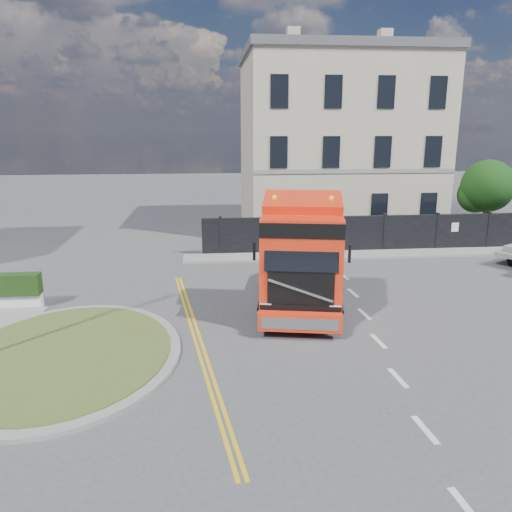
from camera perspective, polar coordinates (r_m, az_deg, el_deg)
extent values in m
plane|color=#424244|center=(18.52, 3.09, -6.53)|extent=(120.00, 120.00, 0.00)
cylinder|color=gray|center=(16.12, -20.99, -10.58)|extent=(6.80, 6.80, 0.12)
cylinder|color=#344A1D|center=(16.09, -21.01, -10.32)|extent=(6.20, 6.20, 0.05)
cube|color=black|center=(28.07, 12.50, 2.50)|extent=(18.00, 0.25, 2.00)
cube|color=#B3A78E|center=(34.72, 9.04, 12.35)|extent=(12.00, 10.00, 11.00)
cube|color=#515056|center=(35.02, 9.43, 21.79)|extent=(12.30, 10.30, 0.50)
cube|color=#B3A78E|center=(34.51, 4.24, 23.31)|extent=(0.80, 0.80, 1.60)
cube|color=#B3A78E|center=(35.99, 14.49, 22.55)|extent=(0.80, 0.80, 1.60)
cylinder|color=#382619|center=(34.23, 24.63, 3.96)|extent=(0.24, 0.24, 2.40)
sphere|color=black|center=(33.97, 24.98, 7.27)|extent=(3.20, 3.20, 3.20)
sphere|color=black|center=(34.13, 23.81, 6.40)|extent=(2.20, 2.20, 2.20)
cube|color=gray|center=(27.45, 12.97, 0.19)|extent=(20.00, 1.60, 0.12)
cube|color=black|center=(19.49, 5.14, -3.00)|extent=(3.88, 7.14, 0.48)
cube|color=red|center=(17.27, 5.21, -0.08)|extent=(3.17, 3.25, 3.01)
cube|color=red|center=(18.12, 5.32, 4.59)|extent=(2.82, 1.46, 1.50)
cube|color=black|center=(15.83, 5.22, 0.19)|extent=(2.33, 0.52, 1.13)
cube|color=red|center=(16.17, 5.04, -7.51)|extent=(2.71, 0.88, 0.59)
cylinder|color=black|center=(17.02, 1.13, -6.43)|extent=(0.55, 1.16, 1.12)
cylinder|color=gray|center=(17.02, 1.13, -6.43)|extent=(0.49, 0.68, 0.61)
cylinder|color=black|center=(17.02, 8.99, -6.61)|extent=(0.55, 1.16, 1.12)
cylinder|color=gray|center=(17.02, 8.99, -6.61)|extent=(0.49, 0.68, 0.61)
cylinder|color=black|center=(20.62, 1.92, -2.69)|extent=(0.55, 1.16, 1.12)
cylinder|color=gray|center=(20.62, 1.92, -2.69)|extent=(0.49, 0.68, 0.61)
cylinder|color=black|center=(20.62, 8.37, -2.84)|extent=(0.55, 1.16, 1.12)
cylinder|color=gray|center=(20.62, 8.37, -2.84)|extent=(0.49, 0.68, 0.61)
cylinder|color=black|center=(21.85, 2.12, -1.70)|extent=(0.55, 1.16, 1.12)
cylinder|color=gray|center=(21.85, 2.12, -1.70)|extent=(0.49, 0.68, 0.61)
cylinder|color=black|center=(21.85, 8.21, -1.84)|extent=(0.55, 1.16, 1.12)
cylinder|color=gray|center=(21.85, 8.21, -1.84)|extent=(0.49, 0.68, 0.61)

